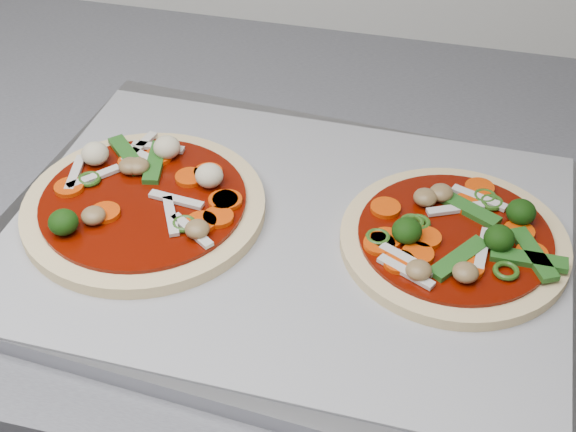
# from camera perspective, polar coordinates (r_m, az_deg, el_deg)

# --- Properties ---
(countertop) EXTENTS (3.60, 0.60, 0.04)m
(countertop) POSITION_cam_1_polar(r_m,az_deg,el_deg) (0.75, 1.50, 0.99)
(countertop) COLOR slate
(countertop) RESTS_ON base_cabinet
(baking_tray) EXTENTS (0.50, 0.39, 0.02)m
(baking_tray) POSITION_cam_1_polar(r_m,az_deg,el_deg) (0.67, -0.02, -1.67)
(baking_tray) COLOR gray
(baking_tray) RESTS_ON countertop
(parchment) EXTENTS (0.46, 0.34, 0.00)m
(parchment) POSITION_cam_1_polar(r_m,az_deg,el_deg) (0.66, -0.02, -1.11)
(parchment) COLOR #A3A3A8
(parchment) RESTS_ON baking_tray
(pizza_left) EXTENTS (0.28, 0.28, 0.03)m
(pizza_left) POSITION_cam_1_polar(r_m,az_deg,el_deg) (0.68, -10.19, 1.01)
(pizza_left) COLOR #EACD8C
(pizza_left) RESTS_ON parchment
(pizza_right) EXTENTS (0.23, 0.23, 0.03)m
(pizza_right) POSITION_cam_1_polar(r_m,az_deg,el_deg) (0.65, 11.81, -1.58)
(pizza_right) COLOR #EACD8C
(pizza_right) RESTS_ON parchment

